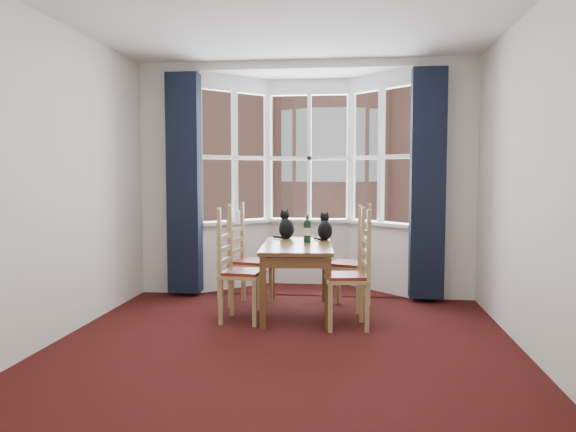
% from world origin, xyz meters
% --- Properties ---
extents(floor, '(4.50, 4.50, 0.00)m').
position_xyz_m(floor, '(0.00, 0.00, 0.00)').
color(floor, black).
rests_on(floor, ground).
extents(ceiling, '(4.50, 4.50, 0.00)m').
position_xyz_m(ceiling, '(0.00, 0.00, 2.80)').
color(ceiling, white).
rests_on(ceiling, floor).
extents(wall_left, '(0.00, 4.50, 4.50)m').
position_xyz_m(wall_left, '(-2.00, 0.00, 1.40)').
color(wall_left, silver).
rests_on(wall_left, floor).
extents(wall_right, '(0.00, 4.50, 4.50)m').
position_xyz_m(wall_right, '(2.00, 0.00, 1.40)').
color(wall_right, silver).
rests_on(wall_right, floor).
extents(wall_near, '(4.00, 0.00, 4.00)m').
position_xyz_m(wall_near, '(0.00, -2.25, 1.40)').
color(wall_near, silver).
rests_on(wall_near, floor).
extents(wall_back_pier_left, '(0.70, 0.12, 2.80)m').
position_xyz_m(wall_back_pier_left, '(-1.65, 2.25, 1.40)').
color(wall_back_pier_left, silver).
rests_on(wall_back_pier_left, floor).
extents(wall_back_pier_right, '(0.70, 0.12, 2.80)m').
position_xyz_m(wall_back_pier_right, '(1.65, 2.25, 1.40)').
color(wall_back_pier_right, silver).
rests_on(wall_back_pier_right, floor).
extents(bay_window, '(2.76, 0.94, 2.80)m').
position_xyz_m(bay_window, '(0.00, 2.75, 1.40)').
color(bay_window, white).
rests_on(bay_window, floor).
extents(curtain_left, '(0.38, 0.22, 2.60)m').
position_xyz_m(curtain_left, '(-1.42, 2.07, 1.35)').
color(curtain_left, black).
rests_on(curtain_left, floor).
extents(curtain_right, '(0.38, 0.22, 2.60)m').
position_xyz_m(curtain_right, '(1.42, 2.07, 1.35)').
color(curtain_right, black).
rests_on(curtain_right, floor).
extents(dining_table, '(0.81, 1.38, 0.73)m').
position_xyz_m(dining_table, '(0.00, 1.37, 0.64)').
color(dining_table, brown).
rests_on(dining_table, floor).
extents(chair_left_near, '(0.44, 0.45, 0.92)m').
position_xyz_m(chair_left_near, '(-0.59, 0.98, 0.47)').
color(chair_left_near, '#A78A51').
rests_on(chair_left_near, floor).
extents(chair_left_far, '(0.48, 0.50, 0.92)m').
position_xyz_m(chair_left_far, '(-0.63, 1.68, 0.47)').
color(chair_left_far, '#A78A51').
rests_on(chair_left_far, floor).
extents(chair_right_near, '(0.45, 0.47, 0.92)m').
position_xyz_m(chair_right_near, '(0.62, 0.88, 0.47)').
color(chair_right_near, '#A78A51').
rests_on(chair_right_near, floor).
extents(chair_right_far, '(0.51, 0.52, 0.92)m').
position_xyz_m(chair_right_far, '(0.62, 1.59, 0.47)').
color(chair_right_far, '#A78A51').
rests_on(chair_right_far, floor).
extents(cat_left, '(0.25, 0.29, 0.34)m').
position_xyz_m(cat_left, '(-0.17, 1.90, 0.86)').
color(cat_left, black).
rests_on(cat_left, dining_table).
extents(cat_right, '(0.19, 0.25, 0.32)m').
position_xyz_m(cat_right, '(0.27, 1.80, 0.85)').
color(cat_right, black).
rests_on(cat_right, dining_table).
extents(wine_bottle, '(0.08, 0.08, 0.31)m').
position_xyz_m(wine_bottle, '(0.09, 1.56, 0.86)').
color(wine_bottle, black).
rests_on(wine_bottle, dining_table).
extents(candle_tall, '(0.06, 0.06, 0.12)m').
position_xyz_m(candle_tall, '(-0.86, 2.60, 0.93)').
color(candle_tall, white).
rests_on(candle_tall, bay_window).
extents(street, '(80.00, 80.00, 0.00)m').
position_xyz_m(street, '(0.00, 32.25, -6.00)').
color(street, '#333335').
rests_on(street, ground).
extents(tenement_building, '(18.40, 7.80, 15.20)m').
position_xyz_m(tenement_building, '(0.00, 14.01, 1.60)').
color(tenement_building, '#905C4A').
rests_on(tenement_building, street).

